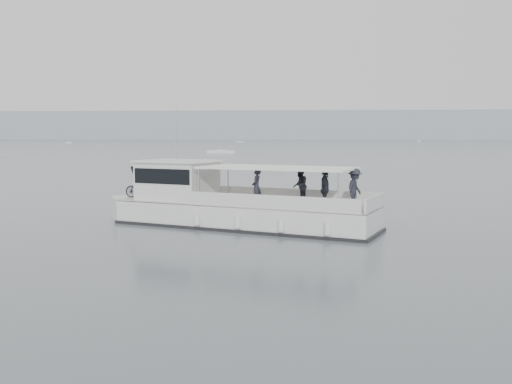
{
  "coord_description": "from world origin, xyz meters",
  "views": [
    {
      "loc": [
        6.69,
        -28.42,
        4.14
      ],
      "look_at": [
        4.74,
        -2.93,
        1.6
      ],
      "focal_mm": 40.0,
      "sensor_mm": 36.0,
      "label": 1
    }
  ],
  "objects": [
    {
      "name": "tour_boat",
      "position": [
        3.13,
        -2.52,
        0.94
      ],
      "size": [
        13.33,
        7.34,
        5.71
      ],
      "rotation": [
        0.0,
        0.0,
        -0.36
      ],
      "color": "white",
      "rests_on": "ground"
    },
    {
      "name": "ground",
      "position": [
        0.0,
        0.0,
        0.0
      ],
      "size": [
        1400.0,
        1400.0,
        0.0
      ],
      "primitive_type": "plane",
      "color": "slate",
      "rests_on": "ground"
    },
    {
      "name": "moored_fleet",
      "position": [
        -44.42,
        214.91,
        0.36
      ],
      "size": [
        445.35,
        331.58,
        11.42
      ],
      "color": "white",
      "rests_on": "ground"
    },
    {
      "name": "headland",
      "position": [
        0.0,
        560.0,
        14.0
      ],
      "size": [
        1400.0,
        90.0,
        28.0
      ],
      "primitive_type": "cube",
      "color": "#939EA8",
      "rests_on": "ground"
    }
  ]
}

